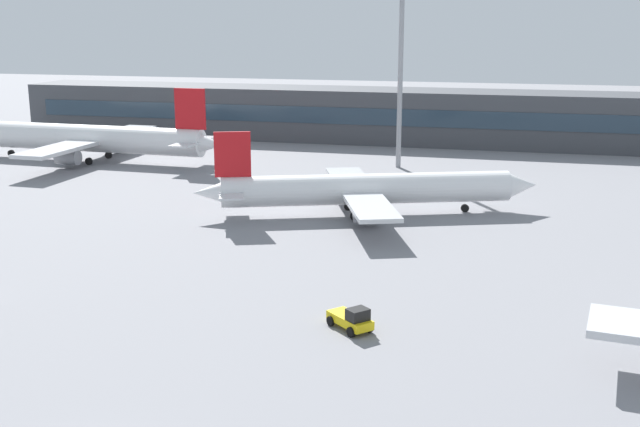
# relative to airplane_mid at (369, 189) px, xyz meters

# --- Properties ---
(ground_plane) EXTENTS (400.00, 400.00, 0.00)m
(ground_plane) POSITION_rel_airplane_mid_xyz_m (-3.70, -12.53, -2.85)
(ground_plane) COLOR gray
(terminal_building) EXTENTS (139.10, 12.13, 9.00)m
(terminal_building) POSITION_rel_airplane_mid_xyz_m (-3.70, 52.81, 1.65)
(terminal_building) COLOR #3F4247
(terminal_building) RESTS_ON ground_plane
(airplane_mid) EXTENTS (36.28, 25.99, 9.34)m
(airplane_mid) POSITION_rel_airplane_mid_xyz_m (0.00, 0.00, 0.00)
(airplane_mid) COLOR white
(airplane_mid) RESTS_ON ground_plane
(airplane_far) EXTENTS (45.56, 31.71, 11.26)m
(airplane_far) POSITION_rel_airplane_mid_xyz_m (-47.79, 22.42, 0.58)
(airplane_far) COLOR white
(airplane_far) RESTS_ON ground_plane
(baggage_tug_yellow) EXTENTS (3.68, 3.52, 1.75)m
(baggage_tug_yellow) POSITION_rel_airplane_mid_xyz_m (5.02, -32.55, -2.05)
(baggage_tug_yellow) COLOR yellow
(baggage_tug_yellow) RESTS_ON ground_plane
(floodlight_tower_west) EXTENTS (3.20, 0.80, 26.71)m
(floodlight_tower_west) POSITION_rel_airplane_mid_xyz_m (-1.23, 28.86, 12.54)
(floodlight_tower_west) COLOR gray
(floodlight_tower_west) RESTS_ON ground_plane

